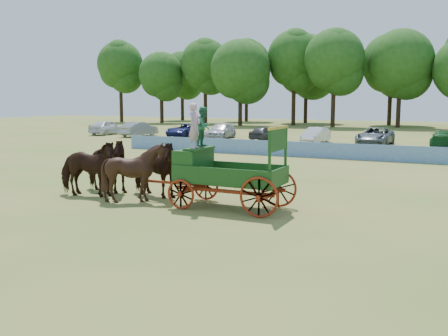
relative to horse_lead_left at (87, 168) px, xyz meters
The scene contains 9 objects.
ground 3.68m from the horse_lead_left, 11.80° to the right, with size 160.00×160.00×0.00m, color olive.
horse_lead_left is the anchor object (origin of this frame).
horse_lead_right 1.10m from the horse_lead_left, 90.00° to the left, with size 1.24×2.72×2.30m, color black.
horse_wheel_left 2.40m from the horse_lead_left, ahead, with size 1.86×2.09×2.30m, color black.
horse_wheel_right 2.64m from the horse_lead_left, 24.62° to the left, with size 1.24×2.72×2.30m, color black.
farm_dray 5.42m from the horse_lead_left, ahead, with size 6.00×2.00×3.77m.
sponsor_banner 17.46m from the horse_lead_left, 82.01° to the left, with size 26.00×0.08×1.05m, color #1F50A9.
parked_cars 29.30m from the horse_lead_left, 87.25° to the left, with size 51.75×6.77×1.63m.
treeline 60.35m from the horse_lead_left, 90.28° to the left, with size 89.36×22.72×15.10m.
Camera 1 is at (10.21, -14.71, 3.90)m, focal length 40.00 mm.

